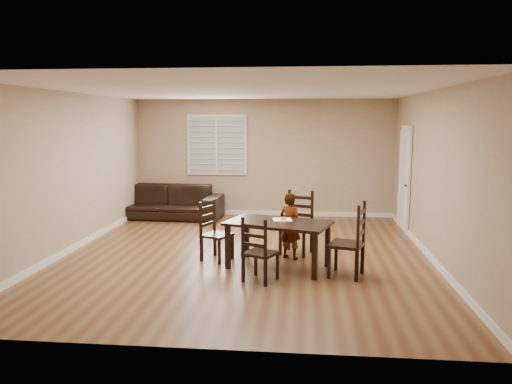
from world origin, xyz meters
The scene contains 11 objects.
ground centered at (0.00, 0.00, 0.00)m, with size 7.00×7.00×0.00m, color brown.
room centered at (0.04, 0.18, 1.81)m, with size 6.04×7.04×2.72m.
dining_table centered at (0.58, -0.69, 0.62)m, with size 1.70×1.27×0.71m.
chair_near centered at (0.88, 0.24, 0.48)m, with size 0.60×0.58×1.05m.
chair_far centered at (0.32, -1.45, 0.42)m, with size 0.54×0.53×0.92m.
chair_left centered at (-0.52, -0.33, 0.43)m, with size 0.54×0.56×0.95m.
chair_right centered at (1.70, -1.04, 0.49)m, with size 0.57×0.60×1.08m.
child centered at (0.74, -0.17, 0.54)m, with size 0.39×0.26×1.08m, color gray.
napkin centered at (0.63, -0.53, 0.71)m, with size 0.28×0.28×0.00m, color white.
donut centered at (0.65, -0.54, 0.73)m, with size 0.10×0.10×0.04m.
sofa centered at (-2.21, 2.93, 0.38)m, with size 2.57×1.00×0.75m, color black.
Camera 1 is at (0.98, -8.05, 2.23)m, focal length 35.00 mm.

